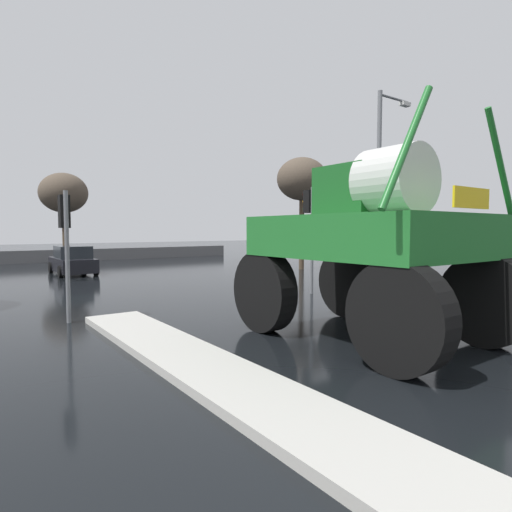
{
  "coord_description": "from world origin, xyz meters",
  "views": [
    {
      "loc": [
        -6.8,
        0.35,
        2.38
      ],
      "look_at": [
        0.27,
        10.22,
        1.62
      ],
      "focal_mm": 29.61,
      "sensor_mm": 36.0,
      "label": 1
    }
  ],
  "objects_px": {
    "bare_tree_right": "(302,180)",
    "sedan_ahead": "(73,261)",
    "bare_tree_far_center": "(64,193)",
    "traffic_signal_near_left": "(65,227)",
    "streetlight_near_right": "(381,180)",
    "oversize_sprayer": "(370,244)",
    "traffic_signal_near_right": "(309,216)"
  },
  "relations": [
    {
      "from": "traffic_signal_near_right",
      "to": "bare_tree_right",
      "type": "xyz_separation_m",
      "value": [
        6.23,
        7.39,
        2.46
      ]
    },
    {
      "from": "bare_tree_right",
      "to": "sedan_ahead",
      "type": "bearing_deg",
      "value": 157.9
    },
    {
      "from": "streetlight_near_right",
      "to": "bare_tree_far_center",
      "type": "relative_size",
      "value": 1.11
    },
    {
      "from": "oversize_sprayer",
      "to": "bare_tree_far_center",
      "type": "height_order",
      "value": "bare_tree_far_center"
    },
    {
      "from": "traffic_signal_near_left",
      "to": "bare_tree_far_center",
      "type": "height_order",
      "value": "bare_tree_far_center"
    },
    {
      "from": "oversize_sprayer",
      "to": "traffic_signal_near_left",
      "type": "xyz_separation_m",
      "value": [
        -4.97,
        5.66,
        0.38
      ]
    },
    {
      "from": "oversize_sprayer",
      "to": "streetlight_near_right",
      "type": "relative_size",
      "value": 0.71
    },
    {
      "from": "sedan_ahead",
      "to": "traffic_signal_near_right",
      "type": "height_order",
      "value": "traffic_signal_near_right"
    },
    {
      "from": "sedan_ahead",
      "to": "traffic_signal_near_left",
      "type": "relative_size",
      "value": 1.22
    },
    {
      "from": "sedan_ahead",
      "to": "streetlight_near_right",
      "type": "relative_size",
      "value": 0.52
    },
    {
      "from": "traffic_signal_near_right",
      "to": "bare_tree_far_center",
      "type": "relative_size",
      "value": 0.56
    },
    {
      "from": "sedan_ahead",
      "to": "bare_tree_right",
      "type": "xyz_separation_m",
      "value": [
        11.9,
        -4.83,
        4.63
      ]
    },
    {
      "from": "traffic_signal_near_right",
      "to": "sedan_ahead",
      "type": "bearing_deg",
      "value": 114.9
    },
    {
      "from": "oversize_sprayer",
      "to": "streetlight_near_right",
      "type": "bearing_deg",
      "value": -53.44
    },
    {
      "from": "traffic_signal_near_left",
      "to": "bare_tree_right",
      "type": "xyz_separation_m",
      "value": [
        14.67,
        7.38,
        2.89
      ]
    },
    {
      "from": "traffic_signal_near_left",
      "to": "bare_tree_right",
      "type": "distance_m",
      "value": 16.67
    },
    {
      "from": "bare_tree_far_center",
      "to": "traffic_signal_near_left",
      "type": "bearing_deg",
      "value": -101.19
    },
    {
      "from": "sedan_ahead",
      "to": "streetlight_near_right",
      "type": "distance_m",
      "value": 16.1
    },
    {
      "from": "traffic_signal_near_left",
      "to": "oversize_sprayer",
      "type": "bearing_deg",
      "value": -48.69
    },
    {
      "from": "oversize_sprayer",
      "to": "traffic_signal_near_right",
      "type": "xyz_separation_m",
      "value": [
        3.47,
        5.65,
        0.81
      ]
    },
    {
      "from": "traffic_signal_near_left",
      "to": "bare_tree_far_center",
      "type": "relative_size",
      "value": 0.47
    },
    {
      "from": "traffic_signal_near_left",
      "to": "bare_tree_far_center",
      "type": "bearing_deg",
      "value": 78.81
    },
    {
      "from": "oversize_sprayer",
      "to": "traffic_signal_near_right",
      "type": "relative_size",
      "value": 1.41
    },
    {
      "from": "oversize_sprayer",
      "to": "streetlight_near_right",
      "type": "height_order",
      "value": "streetlight_near_right"
    },
    {
      "from": "traffic_signal_near_left",
      "to": "streetlight_near_right",
      "type": "xyz_separation_m",
      "value": [
        11.74,
        -0.64,
        1.94
      ]
    },
    {
      "from": "streetlight_near_right",
      "to": "bare_tree_right",
      "type": "relative_size",
      "value": 1.18
    },
    {
      "from": "traffic_signal_near_left",
      "to": "bare_tree_far_center",
      "type": "distance_m",
      "value": 27.17
    },
    {
      "from": "oversize_sprayer",
      "to": "traffic_signal_near_right",
      "type": "distance_m",
      "value": 6.68
    },
    {
      "from": "traffic_signal_near_left",
      "to": "traffic_signal_near_right",
      "type": "xyz_separation_m",
      "value": [
        8.44,
        -0.01,
        0.43
      ]
    },
    {
      "from": "traffic_signal_near_right",
      "to": "bare_tree_far_center",
      "type": "xyz_separation_m",
      "value": [
        -3.2,
        26.5,
        2.53
      ]
    },
    {
      "from": "oversize_sprayer",
      "to": "traffic_signal_near_left",
      "type": "bearing_deg",
      "value": 41.32
    },
    {
      "from": "bare_tree_right",
      "to": "bare_tree_far_center",
      "type": "distance_m",
      "value": 21.31
    }
  ]
}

